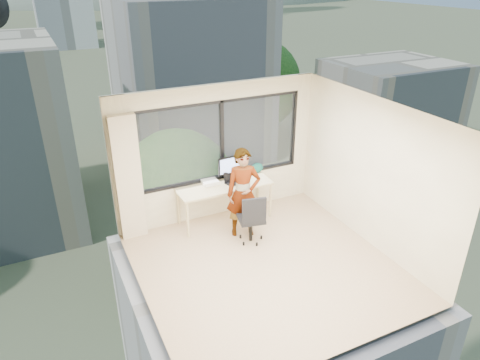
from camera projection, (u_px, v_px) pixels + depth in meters
floor at (266, 267)px, 7.24m from camera, size 4.00×4.00×0.01m
ceiling at (271, 115)px, 6.10m from camera, size 4.00×4.00×0.01m
wall_front at (353, 271)px, 5.05m from camera, size 4.00×0.01×2.60m
wall_left at (138, 227)px, 5.89m from camera, size 0.01×4.00×2.60m
wall_right at (372, 173)px, 7.45m from camera, size 0.01×4.00×2.60m
window_wall at (219, 140)px, 8.21m from camera, size 3.30×0.16×1.55m
curtain at (128, 179)px, 7.59m from camera, size 0.45×0.14×2.30m
desk at (225, 203)px, 8.42m from camera, size 1.80×0.60×0.75m
chair at (251, 217)px, 7.72m from camera, size 0.59×0.59×0.98m
person at (243, 193)px, 7.79m from camera, size 0.70×0.57×1.66m
monitor at (231, 168)px, 8.33m from camera, size 0.52×0.15×0.51m
game_console at (210, 182)px, 8.30m from camera, size 0.29×0.24×0.07m
laptop at (234, 178)px, 8.30m from camera, size 0.38×0.39×0.20m
cellphone at (242, 184)px, 8.31m from camera, size 0.11×0.07×0.01m
pen_cup at (247, 180)px, 8.36m from camera, size 0.09×0.09×0.10m
handbag at (257, 168)px, 8.71m from camera, size 0.28×0.16×0.21m
exterior_ground at (36, 48)px, 110.65m from camera, size 400.00×400.00×0.04m
near_bldg_b at (190, 80)px, 45.35m from camera, size 14.00×13.00×16.00m
near_bldg_c at (388, 111)px, 45.57m from camera, size 12.00×10.00×10.00m
tree_b at (180, 214)px, 27.54m from camera, size 7.60×7.60×9.00m
tree_c at (265, 93)px, 52.18m from camera, size 8.40×8.40×10.00m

